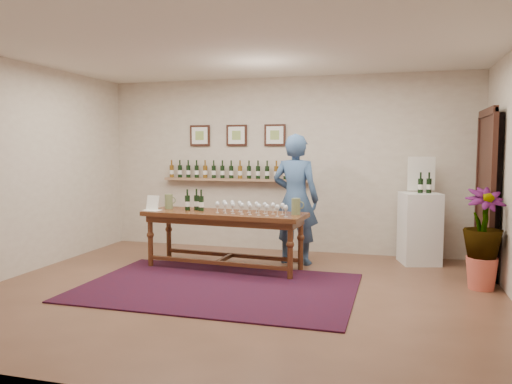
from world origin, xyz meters
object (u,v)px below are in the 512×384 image
(tasting_table, at_px, (224,221))
(display_pedestal, at_px, (419,228))
(potted_plant, at_px, (483,238))
(person, at_px, (296,199))

(tasting_table, relative_size, display_pedestal, 2.23)
(tasting_table, distance_m, display_pedestal, 2.83)
(display_pedestal, height_order, potted_plant, potted_plant)
(display_pedestal, bearing_deg, person, -164.39)
(potted_plant, height_order, person, person)
(display_pedestal, xyz_separation_m, potted_plant, (0.66, -1.20, 0.09))
(tasting_table, bearing_deg, display_pedestal, 26.96)
(tasting_table, height_order, person, person)
(person, bearing_deg, potted_plant, 171.03)
(person, bearing_deg, display_pedestal, -156.66)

